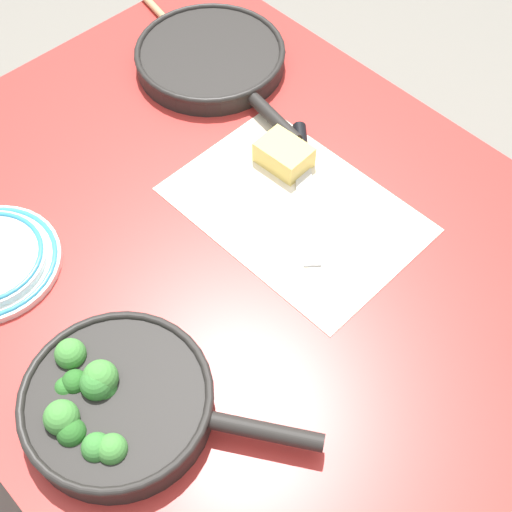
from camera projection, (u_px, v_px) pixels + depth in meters
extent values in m
plane|color=slate|center=(256.00, 436.00, 1.70)|extent=(14.00, 14.00, 0.00)
cube|color=#B72D28|center=(256.00, 269.00, 1.11)|extent=(1.29, 0.94, 0.03)
cylinder|color=#BCBCC1|center=(214.00, 120.00, 1.82)|extent=(0.05, 0.05, 0.70)
cylinder|color=black|center=(118.00, 404.00, 0.94)|extent=(0.25, 0.25, 0.04)
torus|color=black|center=(116.00, 397.00, 0.93)|extent=(0.26, 0.26, 0.01)
cylinder|color=black|center=(267.00, 432.00, 0.91)|extent=(0.14, 0.10, 0.02)
cylinder|color=#2C6823|center=(100.00, 454.00, 0.91)|extent=(0.01, 0.01, 0.02)
sphere|color=#387A33|center=(96.00, 448.00, 0.89)|extent=(0.04, 0.04, 0.04)
cylinder|color=#205218|center=(75.00, 440.00, 0.92)|extent=(0.01, 0.01, 0.02)
sphere|color=#286023|center=(72.00, 433.00, 0.90)|extent=(0.04, 0.04, 0.04)
cylinder|color=#357027|center=(75.00, 363.00, 0.98)|extent=(0.02, 0.02, 0.02)
sphere|color=#428438|center=(70.00, 354.00, 0.96)|extent=(0.04, 0.04, 0.04)
cylinder|color=#357027|center=(104.00, 387.00, 0.96)|extent=(0.02, 0.02, 0.03)
sphere|color=#428438|center=(100.00, 378.00, 0.93)|extent=(0.05, 0.05, 0.05)
cylinder|color=#245B1C|center=(69.00, 394.00, 0.96)|extent=(0.01, 0.01, 0.02)
sphere|color=#2D6B28|center=(66.00, 388.00, 0.94)|extent=(0.03, 0.03, 0.03)
cylinder|color=#205218|center=(78.00, 390.00, 0.96)|extent=(0.01, 0.01, 0.02)
sphere|color=#286023|center=(75.00, 383.00, 0.94)|extent=(0.04, 0.04, 0.04)
cylinder|color=#357027|center=(115.00, 456.00, 0.91)|extent=(0.01, 0.01, 0.02)
sphere|color=#428438|center=(112.00, 449.00, 0.88)|extent=(0.04, 0.04, 0.04)
cylinder|color=#2C6823|center=(101.00, 393.00, 0.95)|extent=(0.02, 0.02, 0.03)
sphere|color=#387A33|center=(97.00, 384.00, 0.93)|extent=(0.05, 0.05, 0.05)
cylinder|color=#357027|center=(67.00, 426.00, 0.93)|extent=(0.02, 0.02, 0.03)
sphere|color=#428438|center=(62.00, 418.00, 0.90)|extent=(0.05, 0.05, 0.05)
cylinder|color=#245B1C|center=(108.00, 396.00, 0.95)|extent=(0.01, 0.01, 0.02)
sphere|color=#2D6B28|center=(105.00, 389.00, 0.94)|extent=(0.03, 0.03, 0.03)
cube|color=olive|center=(174.00, 375.00, 0.97)|extent=(0.04, 0.04, 0.03)
cube|color=#AD7F4C|center=(165.00, 429.00, 0.92)|extent=(0.04, 0.03, 0.02)
cube|color=#AD7F4C|center=(188.00, 416.00, 0.93)|extent=(0.04, 0.04, 0.03)
cylinder|color=black|center=(210.00, 58.00, 1.35)|extent=(0.28, 0.28, 0.04)
torus|color=black|center=(210.00, 51.00, 1.34)|extent=(0.29, 0.29, 0.01)
cylinder|color=black|center=(274.00, 119.00, 1.25)|extent=(0.13, 0.04, 0.02)
cylinder|color=#E5CC60|center=(210.00, 58.00, 1.35)|extent=(0.23, 0.23, 0.02)
cylinder|color=tan|center=(151.00, 4.00, 1.46)|extent=(0.32, 0.07, 0.02)
ellipsoid|color=tan|center=(197.00, 53.00, 1.37)|extent=(0.07, 0.05, 0.02)
cube|color=beige|center=(295.00, 209.00, 1.16)|extent=(0.40, 0.28, 0.00)
cube|color=silver|center=(307.00, 213.00, 1.15)|extent=(0.17, 0.16, 0.01)
cylinder|color=black|center=(301.00, 144.00, 1.23)|extent=(0.08, 0.07, 0.02)
cube|color=#E0C15B|center=(284.00, 155.00, 1.20)|extent=(0.09, 0.07, 0.04)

